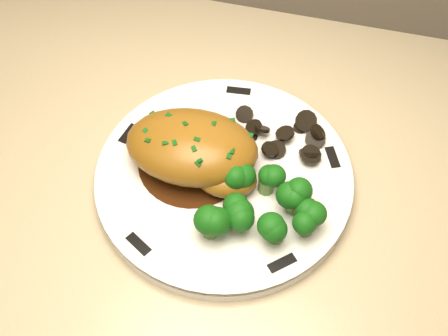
% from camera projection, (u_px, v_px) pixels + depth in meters
% --- Properties ---
extents(counter, '(2.02, 0.67, 0.99)m').
position_uv_depth(counter, '(21.00, 254.00, 1.10)').
color(counter, brown).
rests_on(counter, ground).
extents(plate, '(0.34, 0.34, 0.02)m').
position_uv_depth(plate, '(224.00, 178.00, 0.66)').
color(plate, silver).
rests_on(plate, counter).
extents(rim_accent_0, '(0.02, 0.03, 0.00)m').
position_uv_depth(rim_accent_0, '(332.00, 157.00, 0.67)').
color(rim_accent_0, black).
rests_on(rim_accent_0, plate).
extents(rim_accent_1, '(0.03, 0.01, 0.00)m').
position_uv_depth(rim_accent_1, '(239.00, 91.00, 0.73)').
color(rim_accent_1, black).
rests_on(rim_accent_1, plate).
extents(rim_accent_2, '(0.02, 0.03, 0.00)m').
position_uv_depth(rim_accent_2, '(128.00, 134.00, 0.69)').
color(rim_accent_2, black).
rests_on(rim_accent_2, plate).
extents(rim_accent_3, '(0.03, 0.03, 0.00)m').
position_uv_depth(rim_accent_3, '(139.00, 244.00, 0.60)').
color(rim_accent_3, black).
rests_on(rim_accent_3, plate).
extents(rim_accent_4, '(0.03, 0.03, 0.00)m').
position_uv_depth(rim_accent_4, '(282.00, 263.00, 0.59)').
color(rim_accent_4, black).
rests_on(rim_accent_4, plate).
extents(gravy_pool, '(0.13, 0.13, 0.00)m').
position_uv_depth(gravy_pool, '(193.00, 162.00, 0.66)').
color(gravy_pool, '#321809').
rests_on(gravy_pool, plate).
extents(chicken_breast, '(0.16, 0.11, 0.06)m').
position_uv_depth(chicken_breast, '(196.00, 150.00, 0.64)').
color(chicken_breast, brown).
rests_on(chicken_breast, plate).
extents(mushroom_pile, '(0.11, 0.08, 0.03)m').
position_uv_depth(mushroom_pile, '(274.00, 142.00, 0.68)').
color(mushroom_pile, black).
rests_on(mushroom_pile, plate).
extents(broccoli_florets, '(0.13, 0.10, 0.04)m').
position_uv_depth(broccoli_florets, '(261.00, 205.00, 0.60)').
color(broccoli_florets, '#4E7330').
rests_on(broccoli_florets, plate).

